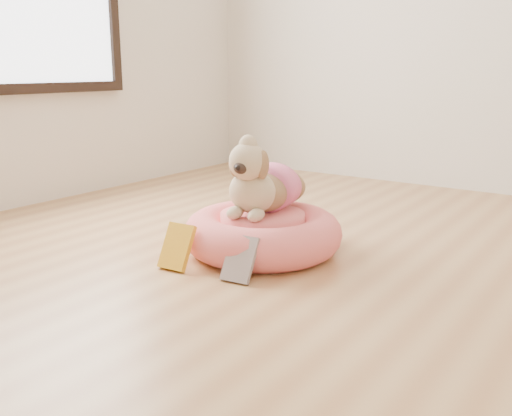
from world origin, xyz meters
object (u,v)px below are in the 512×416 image
Objects in this scene: pet_bed at (263,233)px; book_white at (240,259)px; dog at (262,172)px; book_yellow at (177,247)px.

book_white is at bearing -69.89° from pet_bed.
pet_bed is 0.27m from dog.
dog is 2.64× the size of book_white.
book_white is at bearing -78.39° from dog.
pet_bed is at bearing 60.99° from book_yellow.
dog is 0.49m from book_yellow.
book_yellow is (-0.17, -0.36, 0.00)m from pet_bed.
book_yellow is 0.29m from book_white.
book_white is at bearing 3.78° from book_yellow.
dog is at bearing 104.84° from book_white.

